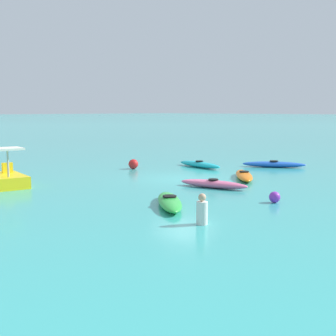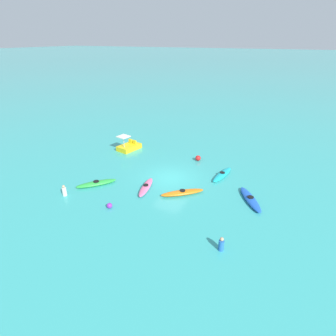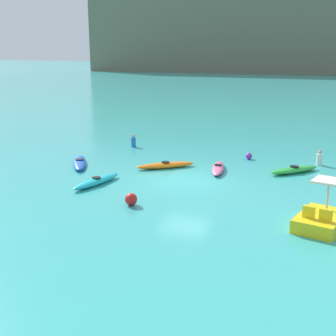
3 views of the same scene
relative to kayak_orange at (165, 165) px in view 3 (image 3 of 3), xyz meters
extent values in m
plane|color=#38ADA8|center=(1.98, -1.96, -0.16)|extent=(600.00, 600.00, 0.00)
cube|color=#6B6651|center=(-23.91, 141.08, 15.32)|extent=(112.01, 55.49, 30.97)
ellipsoid|color=orange|center=(0.00, 0.00, 0.00)|extent=(2.99, 2.75, 0.32)
cylinder|color=black|center=(0.00, 0.00, 0.18)|extent=(0.62, 0.62, 0.05)
ellipsoid|color=blue|center=(-4.82, -1.38, 0.00)|extent=(2.51, 3.30, 0.32)
cylinder|color=black|center=(-4.82, -1.38, 0.18)|extent=(0.63, 0.63, 0.05)
ellipsoid|color=#19B7C6|center=(-1.84, -4.31, 0.00)|extent=(1.14, 3.34, 0.32)
cylinder|color=black|center=(-1.84, -4.31, 0.18)|extent=(0.48, 0.48, 0.05)
ellipsoid|color=green|center=(6.82, 1.82, 0.00)|extent=(2.62, 2.93, 0.32)
cylinder|color=black|center=(6.82, 1.82, 0.18)|extent=(0.65, 0.65, 0.05)
ellipsoid|color=pink|center=(2.92, 0.53, 0.00)|extent=(1.33, 3.08, 0.32)
cylinder|color=black|center=(2.92, 0.53, 0.18)|extent=(0.50, 0.50, 0.05)
cube|color=yellow|center=(8.84, -5.86, 0.09)|extent=(1.93, 2.64, 0.50)
cube|color=yellow|center=(8.43, -6.34, 0.56)|extent=(0.46, 0.24, 0.44)
cube|color=yellow|center=(9.02, -6.46, 0.56)|extent=(0.46, 0.24, 0.44)
cylinder|color=#B2B2B7|center=(8.97, -5.18, 0.89)|extent=(0.08, 0.08, 1.10)
cube|color=silver|center=(8.97, -5.18, 1.48)|extent=(1.29, 1.29, 0.08)
sphere|color=purple|center=(3.82, 3.98, 0.03)|extent=(0.39, 0.39, 0.39)
sphere|color=red|center=(1.20, -6.42, 0.10)|extent=(0.53, 0.53, 0.53)
cylinder|color=silver|center=(7.89, 4.15, 0.16)|extent=(0.41, 0.41, 0.65)
sphere|color=tan|center=(7.89, 4.15, 0.61)|extent=(0.22, 0.22, 0.22)
cylinder|color=blue|center=(-4.38, 4.52, 0.16)|extent=(0.45, 0.45, 0.65)
sphere|color=tan|center=(-4.38, 4.52, 0.61)|extent=(0.22, 0.22, 0.22)
camera|label=1|loc=(17.53, 12.30, 3.03)|focal=49.17mm
camera|label=2|loc=(-7.01, 16.35, 10.67)|focal=28.97mm
camera|label=3|loc=(9.77, -22.38, 6.13)|focal=47.78mm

